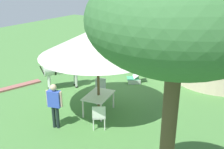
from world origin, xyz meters
TOP-DOWN VIEW (x-y plane):
  - ground_plane at (0.00, 0.00)m, footprint 36.00×36.00m
  - thatched_hut at (-3.82, 3.54)m, footprint 5.30×5.30m
  - shade_umbrella at (2.32, 0.58)m, footprint 4.15×4.15m
  - patio_dining_table at (2.32, 0.58)m, footprint 1.40×1.06m
  - patio_chair_near_lawn at (1.33, -0.04)m, footprint 0.59×0.60m
  - patio_chair_west_end at (3.27, 1.27)m, footprint 0.60×0.60m
  - guest_beside_umbrella at (3.99, -0.03)m, footprint 0.32×0.56m
  - standing_watcher at (-1.22, -1.63)m, footprint 0.39×0.53m
  - striped_lounge_chair at (-1.11, 0.29)m, footprint 0.89×0.95m
  - zebra_nearest_camera at (-3.52, -1.86)m, footprint 1.27×2.01m
  - zebra_by_umbrella at (1.26, -2.17)m, footprint 1.93×1.58m
  - acacia_tree_right_background at (5.89, 4.62)m, footprint 2.70×2.70m
  - brick_patio_kerb at (2.68, -4.16)m, footprint 2.78×1.18m

SIDE VIEW (x-z plane):
  - ground_plane at x=0.00m, z-range 0.00..0.00m
  - brick_patio_kerb at x=2.68m, z-range 0.00..0.08m
  - striped_lounge_chair at x=-1.11m, z-range -0.07..0.59m
  - patio_chair_near_lawn at x=1.33m, z-range 0.07..0.97m
  - patio_chair_west_end at x=3.27m, z-range 0.07..0.97m
  - patio_dining_table at x=2.32m, z-range 0.28..1.02m
  - guest_beside_umbrella at x=3.99m, z-range 0.16..1.78m
  - standing_watcher at x=-1.22m, z-range 0.17..1.83m
  - zebra_nearest_camera at x=-3.52m, z-range 0.23..1.77m
  - zebra_by_umbrella at x=1.26m, z-range 0.23..1.78m
  - thatched_hut at x=-3.82m, z-range 0.18..4.34m
  - shade_umbrella at x=2.32m, z-range 1.14..4.42m
  - acacia_tree_right_background at x=5.89m, z-range 1.71..6.86m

